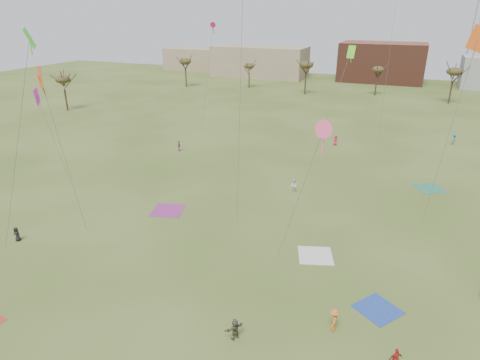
% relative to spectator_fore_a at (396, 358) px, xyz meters
% --- Properties ---
extents(ground, '(260.00, 260.00, 0.00)m').
position_rel_spectator_fore_a_xyz_m(ground, '(-16.29, 1.26, -0.75)').
color(ground, '#3D5119').
rests_on(ground, ground).
extents(spectator_fore_a, '(0.95, 0.77, 1.51)m').
position_rel_spectator_fore_a_xyz_m(spectator_fore_a, '(0.00, 0.00, 0.00)').
color(spectator_fore_a, '#B32B1E').
rests_on(spectator_fore_a, ground).
extents(spectator_fore_c, '(1.24, 1.52, 1.63)m').
position_rel_spectator_fore_a_xyz_m(spectator_fore_c, '(-10.56, -1.60, 0.06)').
color(spectator_fore_c, brown).
rests_on(spectator_fore_c, ground).
extents(flyer_mid_a, '(0.79, 0.58, 1.50)m').
position_rel_spectator_fore_a_xyz_m(flyer_mid_a, '(-35.92, 2.30, -0.01)').
color(flyer_mid_a, black).
rests_on(flyer_mid_a, ground).
extents(flyer_mid_b, '(0.71, 1.18, 1.79)m').
position_rel_spectator_fore_a_xyz_m(flyer_mid_b, '(-4.32, 1.86, 0.14)').
color(flyer_mid_b, orange).
rests_on(flyer_mid_b, ground).
extents(spectator_mid_d, '(0.80, 1.10, 1.73)m').
position_rel_spectator_fore_a_xyz_m(spectator_mid_d, '(-35.38, 33.30, 0.11)').
color(spectator_mid_d, '#9A4089').
rests_on(spectator_mid_d, ground).
extents(spectator_mid_e, '(1.09, 1.05, 1.76)m').
position_rel_spectator_fore_a_xyz_m(spectator_mid_e, '(-13.49, 24.34, 0.13)').
color(spectator_mid_e, white).
rests_on(spectator_mid_e, ground).
extents(flyer_far_b, '(0.94, 0.98, 1.69)m').
position_rel_spectator_fore_a_xyz_m(flyer_far_b, '(-12.19, 46.26, 0.09)').
color(flyer_far_b, '#C8224D').
rests_on(flyer_far_b, ground).
extents(flyer_far_c, '(0.89, 1.30, 1.85)m').
position_rel_spectator_fore_a_xyz_m(flyer_far_c, '(6.58, 54.44, 0.17)').
color(flyer_far_c, '#22669B').
rests_on(flyer_far_c, ground).
extents(blanket_blue, '(4.09, 4.09, 0.03)m').
position_rel_spectator_fore_a_xyz_m(blanket_blue, '(-1.51, 5.37, -0.75)').
color(blanket_blue, '#2546A3').
rests_on(blanket_blue, ground).
extents(blanket_cream, '(3.96, 3.96, 0.03)m').
position_rel_spectator_fore_a_xyz_m(blanket_cream, '(-7.65, 10.99, -0.75)').
color(blanket_cream, white).
rests_on(blanket_cream, ground).
extents(blanket_plum, '(4.24, 4.24, 0.03)m').
position_rel_spectator_fore_a_xyz_m(blanket_plum, '(-25.58, 13.83, -0.75)').
color(blanket_plum, '#952E7E').
rests_on(blanket_plum, ground).
extents(blanket_olive, '(4.55, 4.55, 0.03)m').
position_rel_spectator_fore_a_xyz_m(blanket_olive, '(2.50, 32.22, -0.75)').
color(blanket_olive, '#2E7E59').
rests_on(blanket_olive, ground).
extents(kites_aloft, '(65.29, 52.35, 27.79)m').
position_rel_spectator_fore_a_xyz_m(kites_aloft, '(-10.56, 28.02, 20.91)').
color(kites_aloft, '#EC4A7F').
rests_on(kites_aloft, ground).
extents(tree_line, '(117.44, 49.32, 8.91)m').
position_rel_spectator_fore_a_xyz_m(tree_line, '(-19.14, 80.38, 6.33)').
color(tree_line, '#3A2B1E').
rests_on(tree_line, ground).
extents(building_tan, '(32.00, 14.00, 10.00)m').
position_rel_spectator_fore_a_xyz_m(building_tan, '(-51.29, 116.26, 4.25)').
color(building_tan, '#937F60').
rests_on(building_tan, ground).
extents(building_brick, '(26.00, 16.00, 12.00)m').
position_rel_spectator_fore_a_xyz_m(building_brick, '(-11.29, 121.26, 5.25)').
color(building_brick, brown).
rests_on(building_brick, ground).
extents(building_tan_west, '(20.00, 12.00, 8.00)m').
position_rel_spectator_fore_a_xyz_m(building_tan_west, '(-81.29, 123.26, 3.25)').
color(building_tan_west, '#937F60').
rests_on(building_tan_west, ground).
extents(radio_tower, '(1.51, 1.72, 41.00)m').
position_rel_spectator_fore_a_xyz_m(radio_tower, '(13.71, 126.26, 18.45)').
color(radio_tower, '#9EA3A8').
rests_on(radio_tower, ground).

